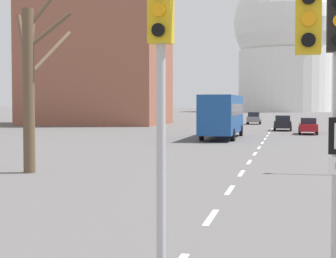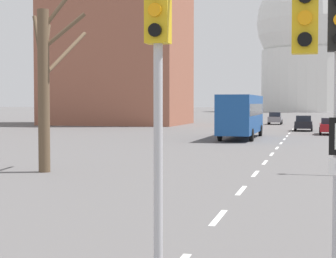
{
  "view_description": "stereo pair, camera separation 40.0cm",
  "coord_description": "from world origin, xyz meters",
  "px_view_note": "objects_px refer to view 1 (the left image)",
  "views": [
    {
      "loc": [
        1.89,
        -2.68,
        2.84
      ],
      "look_at": [
        -0.13,
        6.65,
        2.41
      ],
      "focal_mm": 60.0,
      "sensor_mm": 36.0,
      "label": 1
    },
    {
      "loc": [
        2.28,
        -2.59,
        2.84
      ],
      "look_at": [
        -0.13,
        6.65,
        2.41
      ],
      "focal_mm": 60.0,
      "sensor_mm": 36.0,
      "label": 2
    }
  ],
  "objects_px": {
    "traffic_signal_centre_tall": "(211,49)",
    "sedan_near_left": "(254,118)",
    "sedan_mid_centre": "(283,123)",
    "city_bus": "(222,113)",
    "sedan_near_right": "(308,126)"
  },
  "relations": [
    {
      "from": "traffic_signal_centre_tall",
      "to": "sedan_near_left",
      "type": "height_order",
      "value": "traffic_signal_centre_tall"
    },
    {
      "from": "sedan_mid_centre",
      "to": "city_bus",
      "type": "distance_m",
      "value": 14.98
    },
    {
      "from": "traffic_signal_centre_tall",
      "to": "sedan_mid_centre",
      "type": "xyz_separation_m",
      "value": [
        0.47,
        51.27,
        -2.85
      ]
    },
    {
      "from": "sedan_near_right",
      "to": "sedan_mid_centre",
      "type": "xyz_separation_m",
      "value": [
        -2.36,
        6.43,
        0.02
      ]
    },
    {
      "from": "traffic_signal_centre_tall",
      "to": "sedan_near_right",
      "type": "distance_m",
      "value": 45.02
    },
    {
      "from": "sedan_near_left",
      "to": "sedan_near_right",
      "type": "xyz_separation_m",
      "value": [
        6.42,
        -24.02,
        -0.05
      ]
    },
    {
      "from": "sedan_near_right",
      "to": "sedan_near_left",
      "type": "bearing_deg",
      "value": 104.97
    },
    {
      "from": "sedan_near_left",
      "to": "city_bus",
      "type": "bearing_deg",
      "value": -91.06
    },
    {
      "from": "sedan_near_left",
      "to": "sedan_near_right",
      "type": "relative_size",
      "value": 0.93
    },
    {
      "from": "traffic_signal_centre_tall",
      "to": "city_bus",
      "type": "relative_size",
      "value": 0.45
    },
    {
      "from": "traffic_signal_centre_tall",
      "to": "sedan_near_right",
      "type": "height_order",
      "value": "traffic_signal_centre_tall"
    },
    {
      "from": "traffic_signal_centre_tall",
      "to": "sedan_mid_centre",
      "type": "distance_m",
      "value": 51.35
    },
    {
      "from": "sedan_near_right",
      "to": "sedan_mid_centre",
      "type": "bearing_deg",
      "value": 110.11
    },
    {
      "from": "sedan_near_left",
      "to": "sedan_near_right",
      "type": "bearing_deg",
      "value": -75.03
    },
    {
      "from": "traffic_signal_centre_tall",
      "to": "sedan_near_right",
      "type": "relative_size",
      "value": 1.14
    }
  ]
}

